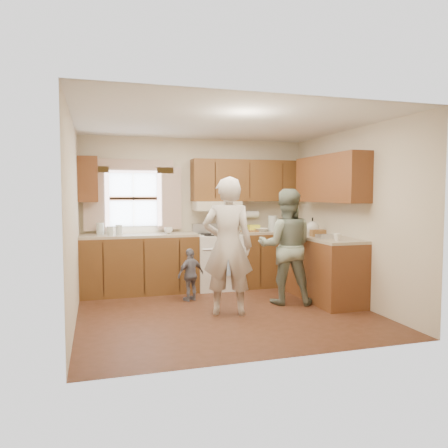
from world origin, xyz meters
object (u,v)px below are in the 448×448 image
object	(u,v)px
stove	(218,261)
child	(191,275)
woman_left	(228,246)
woman_right	(286,246)

from	to	relation	value
stove	child	size ratio (longest dim) A/B	1.38
woman_left	child	size ratio (longest dim) A/B	2.32
stove	woman_right	xyz separation A→B (m)	(0.67, -1.23, 0.36)
woman_left	woman_right	bearing A→B (deg)	-144.32
woman_right	stove	bearing A→B (deg)	-41.62
woman_left	woman_right	distance (m)	1.02
stove	child	bearing A→B (deg)	-131.26
stove	woman_left	distance (m)	1.63
stove	woman_left	world-z (taller)	woman_left
woman_right	child	bearing A→B (deg)	-2.67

